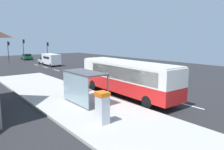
# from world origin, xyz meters

# --- Properties ---
(ground_plane) EXTENTS (56.00, 92.00, 0.04)m
(ground_plane) POSITION_xyz_m (0.00, 14.00, -0.02)
(ground_plane) COLOR #262628
(sidewalk_platform) EXTENTS (6.20, 30.00, 0.18)m
(sidewalk_platform) POSITION_xyz_m (-6.40, 2.00, 0.09)
(sidewalk_platform) COLOR #ADAAA3
(sidewalk_platform) RESTS_ON ground
(lane_stripe_seg_0) EXTENTS (0.16, 2.20, 0.01)m
(lane_stripe_seg_0) POSITION_xyz_m (0.25, -6.00, 0.01)
(lane_stripe_seg_0) COLOR silver
(lane_stripe_seg_0) RESTS_ON ground
(lane_stripe_seg_1) EXTENTS (0.16, 2.20, 0.01)m
(lane_stripe_seg_1) POSITION_xyz_m (0.25, -1.00, 0.01)
(lane_stripe_seg_1) COLOR silver
(lane_stripe_seg_1) RESTS_ON ground
(lane_stripe_seg_2) EXTENTS (0.16, 2.20, 0.01)m
(lane_stripe_seg_2) POSITION_xyz_m (0.25, 4.00, 0.01)
(lane_stripe_seg_2) COLOR silver
(lane_stripe_seg_2) RESTS_ON ground
(lane_stripe_seg_3) EXTENTS (0.16, 2.20, 0.01)m
(lane_stripe_seg_3) POSITION_xyz_m (0.25, 9.00, 0.01)
(lane_stripe_seg_3) COLOR silver
(lane_stripe_seg_3) RESTS_ON ground
(lane_stripe_seg_4) EXTENTS (0.16, 2.20, 0.01)m
(lane_stripe_seg_4) POSITION_xyz_m (0.25, 14.00, 0.01)
(lane_stripe_seg_4) COLOR silver
(lane_stripe_seg_4) RESTS_ON ground
(lane_stripe_seg_5) EXTENTS (0.16, 2.20, 0.01)m
(lane_stripe_seg_5) POSITION_xyz_m (0.25, 19.00, 0.01)
(lane_stripe_seg_5) COLOR silver
(lane_stripe_seg_5) RESTS_ON ground
(lane_stripe_seg_6) EXTENTS (0.16, 2.20, 0.01)m
(lane_stripe_seg_6) POSITION_xyz_m (0.25, 24.00, 0.01)
(lane_stripe_seg_6) COLOR silver
(lane_stripe_seg_6) RESTS_ON ground
(lane_stripe_seg_7) EXTENTS (0.16, 2.20, 0.01)m
(lane_stripe_seg_7) POSITION_xyz_m (0.25, 29.00, 0.01)
(lane_stripe_seg_7) COLOR silver
(lane_stripe_seg_7) RESTS_ON ground
(bus) EXTENTS (2.82, 11.08, 3.21)m
(bus) POSITION_xyz_m (-1.71, -0.59, 1.84)
(bus) COLOR red
(bus) RESTS_ON ground
(white_van) EXTENTS (2.14, 5.25, 2.30)m
(white_van) POSITION_xyz_m (2.20, 25.83, 1.34)
(white_van) COLOR white
(white_van) RESTS_ON ground
(sedan_near) EXTENTS (1.86, 4.41, 1.52)m
(sedan_near) POSITION_xyz_m (2.30, 28.93, 0.79)
(sedan_near) COLOR #B7B7BC
(sedan_near) RESTS_ON ground
(sedan_far) EXTENTS (1.85, 4.41, 1.52)m
(sedan_far) POSITION_xyz_m (2.30, 41.88, 0.79)
(sedan_far) COLOR #195933
(sedan_far) RESTS_ON ground
(ticket_machine) EXTENTS (0.66, 0.76, 1.94)m
(ticket_machine) POSITION_xyz_m (-7.49, -4.81, 1.17)
(ticket_machine) COLOR silver
(ticket_machine) RESTS_ON sidewalk_platform
(recycling_bin_green) EXTENTS (0.52, 0.52, 0.95)m
(recycling_bin_green) POSITION_xyz_m (-4.20, 2.64, 0.66)
(recycling_bin_green) COLOR green
(recycling_bin_green) RESTS_ON sidewalk_platform
(recycling_bin_orange) EXTENTS (0.52, 0.52, 0.95)m
(recycling_bin_orange) POSITION_xyz_m (-4.20, 3.34, 0.66)
(recycling_bin_orange) COLOR orange
(recycling_bin_orange) RESTS_ON sidewalk_platform
(traffic_light_near_side) EXTENTS (0.49, 0.28, 4.54)m
(traffic_light_near_side) POSITION_xyz_m (5.51, 35.63, 3.04)
(traffic_light_near_side) COLOR #2D2D2D
(traffic_light_near_side) RESTS_ON ground
(traffic_light_far_side) EXTENTS (0.49, 0.28, 4.78)m
(traffic_light_far_side) POSITION_xyz_m (-3.10, 36.43, 3.19)
(traffic_light_far_side) COLOR #2D2D2D
(traffic_light_far_side) RESTS_ON ground
(traffic_light_median) EXTENTS (0.49, 0.28, 5.23)m
(traffic_light_median) POSITION_xyz_m (0.40, 37.23, 3.47)
(traffic_light_median) COLOR #2D2D2D
(traffic_light_median) RESTS_ON ground
(bus_shelter) EXTENTS (1.80, 4.00, 2.50)m
(bus_shelter) POSITION_xyz_m (-6.41, -0.54, 2.10)
(bus_shelter) COLOR #4C4C51
(bus_shelter) RESTS_ON sidewalk_platform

